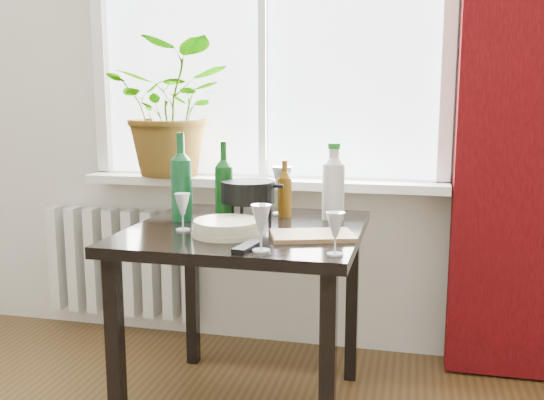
% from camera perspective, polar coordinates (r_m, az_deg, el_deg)
% --- Properties ---
extents(window, '(1.72, 0.08, 1.62)m').
position_cam_1_polar(window, '(2.92, -0.76, 17.13)').
color(window, white).
rests_on(window, ground).
extents(windowsill, '(1.72, 0.20, 0.04)m').
position_cam_1_polar(windowsill, '(2.86, -1.07, 1.70)').
color(windowsill, white).
rests_on(windowsill, ground).
extents(curtain, '(0.50, 0.12, 2.56)m').
position_cam_1_polar(curtain, '(2.74, 22.46, 10.53)').
color(curtain, '#3C0507').
rests_on(curtain, ground).
extents(radiator, '(0.80, 0.10, 0.55)m').
position_cam_1_polar(radiator, '(3.24, -13.93, -5.67)').
color(radiator, silver).
rests_on(radiator, ground).
extents(table, '(0.85, 0.85, 0.74)m').
position_cam_1_polar(table, '(2.30, -2.39, -4.78)').
color(table, black).
rests_on(table, ground).
extents(potted_plant, '(0.60, 0.53, 0.64)m').
position_cam_1_polar(potted_plant, '(2.95, -9.23, 8.48)').
color(potted_plant, '#226F1D').
rests_on(potted_plant, windowsill).
extents(wine_bottle_left, '(0.10, 0.10, 0.35)m').
position_cam_1_polar(wine_bottle_left, '(2.39, -8.54, 2.25)').
color(wine_bottle_left, '#0D4720').
rests_on(wine_bottle_left, table).
extents(wine_bottle_right, '(0.09, 0.09, 0.31)m').
position_cam_1_polar(wine_bottle_right, '(2.42, -4.55, 1.91)').
color(wine_bottle_right, '#0D4412').
rests_on(wine_bottle_right, table).
extents(bottle_amber, '(0.07, 0.07, 0.23)m').
position_cam_1_polar(bottle_amber, '(2.45, 1.20, 1.10)').
color(bottle_amber, '#653E0B').
rests_on(bottle_amber, table).
extents(cleaning_bottle, '(0.11, 0.11, 0.31)m').
position_cam_1_polar(cleaning_bottle, '(2.40, 5.81, 1.84)').
color(cleaning_bottle, silver).
rests_on(cleaning_bottle, table).
extents(wineglass_front_right, '(0.07, 0.07, 0.15)m').
position_cam_1_polar(wineglass_front_right, '(1.90, -1.03, -2.63)').
color(wineglass_front_right, silver).
rests_on(wineglass_front_right, table).
extents(wineglass_far_right, '(0.06, 0.06, 0.14)m').
position_cam_1_polar(wineglass_far_right, '(1.86, 5.97, -3.15)').
color(wineglass_far_right, silver).
rests_on(wineglass_far_right, table).
extents(wineglass_back_center, '(0.11, 0.11, 0.21)m').
position_cam_1_polar(wineglass_back_center, '(2.49, 0.94, 0.97)').
color(wineglass_back_center, silver).
rests_on(wineglass_back_center, table).
extents(wineglass_back_left, '(0.09, 0.09, 0.18)m').
position_cam_1_polar(wineglass_back_left, '(2.55, -4.40, 0.79)').
color(wineglass_back_left, silver).
rests_on(wineglass_back_left, table).
extents(wineglass_front_left, '(0.08, 0.08, 0.14)m').
position_cam_1_polar(wineglass_front_left, '(2.22, -8.41, -1.09)').
color(wineglass_front_left, '#B1B8BF').
rests_on(wineglass_front_left, table).
extents(plate_stack, '(0.28, 0.28, 0.05)m').
position_cam_1_polar(plate_stack, '(2.14, -4.24, -2.61)').
color(plate_stack, beige).
rests_on(plate_stack, table).
extents(fondue_pot, '(0.29, 0.27, 0.16)m').
position_cam_1_polar(fondue_pot, '(2.35, -2.27, -0.14)').
color(fondue_pot, black).
rests_on(fondue_pot, table).
extents(tv_remote, '(0.07, 0.16, 0.02)m').
position_cam_1_polar(tv_remote, '(1.94, -2.31, -4.41)').
color(tv_remote, black).
rests_on(tv_remote, table).
extents(cutting_board, '(0.32, 0.26, 0.02)m').
position_cam_1_polar(cutting_board, '(2.10, 3.82, -3.35)').
color(cutting_board, olive).
rests_on(cutting_board, table).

